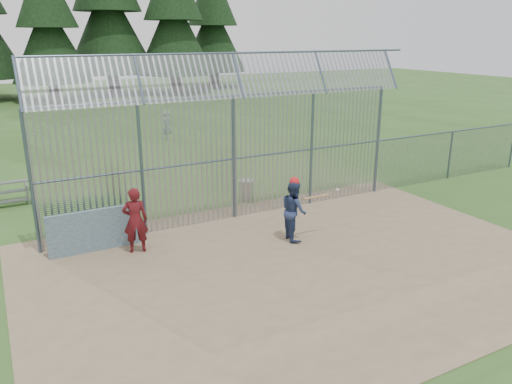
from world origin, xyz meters
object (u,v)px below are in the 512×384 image
trash_can (246,190)px  batter (294,210)px  dugout_wall (94,230)px  onlooker (135,220)px

trash_can → batter: bearing=-96.6°
dugout_wall → trash_can: bearing=19.7°
trash_can → dugout_wall: bearing=-160.3°
dugout_wall → onlooker: 1.21m
batter → onlooker: size_ratio=0.96×
onlooker → batter: bearing=176.7°
dugout_wall → onlooker: size_ratio=1.35×
batter → onlooker: 4.50m
dugout_wall → onlooker: (1.00, -0.60, 0.33)m
onlooker → trash_can: 5.50m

